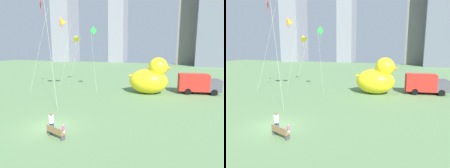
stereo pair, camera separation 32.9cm
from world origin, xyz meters
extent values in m
plane|color=#628756|center=(0.00, 0.00, 0.00)|extent=(140.00, 140.00, 0.00)
cube|color=olive|center=(1.76, -1.79, 0.42)|extent=(1.77, 0.98, 0.06)
cube|color=olive|center=(1.70, -1.97, 0.68)|extent=(1.65, 0.61, 0.45)
cube|color=#47474C|center=(1.02, -1.54, 0.20)|extent=(0.19, 0.38, 0.39)
cube|color=#47474C|center=(2.50, -2.04, 0.20)|extent=(0.19, 0.38, 0.39)
cylinder|color=#38476B|center=(0.79, -1.09, 0.41)|extent=(0.19, 0.19, 0.81)
cylinder|color=#38476B|center=(0.99, -1.09, 0.41)|extent=(0.19, 0.19, 0.81)
cylinder|color=white|center=(0.89, -1.09, 1.11)|extent=(0.41, 0.41, 0.61)
sphere|color=brown|center=(0.89, -1.09, 1.54)|extent=(0.24, 0.24, 0.24)
cylinder|color=silver|center=(2.02, -1.26, 0.21)|extent=(0.10, 0.10, 0.43)
cylinder|color=silver|center=(2.13, -1.26, 0.21)|extent=(0.10, 0.10, 0.43)
cylinder|color=#D85999|center=(2.08, -1.26, 0.59)|extent=(0.21, 0.21, 0.32)
sphere|color=#D8AD8C|center=(2.08, -1.26, 0.81)|extent=(0.13, 0.13, 0.13)
ellipsoid|color=yellow|center=(6.09, 15.32, 1.81)|extent=(5.54, 4.09, 3.61)
sphere|color=yellow|center=(7.41, 15.32, 3.94)|extent=(2.70, 2.70, 2.70)
cone|color=orange|center=(8.63, 15.32, 3.80)|extent=(1.21, 1.21, 1.21)
cone|color=yellow|center=(3.68, 15.32, 2.41)|extent=(1.65, 1.44, 1.74)
cube|color=red|center=(12.33, 17.38, 1.65)|extent=(4.39, 2.84, 2.40)
cube|color=#4C4C56|center=(15.16, 17.77, 1.29)|extent=(1.90, 2.50, 1.68)
cylinder|color=black|center=(14.97, 17.75, 0.45)|extent=(1.22, 2.50, 0.90)
cylinder|color=black|center=(11.49, 17.27, 0.45)|extent=(1.22, 2.50, 0.90)
cube|color=gray|center=(-40.00, 69.89, 16.56)|extent=(8.57, 10.20, 33.11)
cube|color=gray|center=(-16.00, 73.30, 20.03)|extent=(6.62, 7.70, 40.05)
cube|color=gray|center=(14.00, 72.48, 14.32)|extent=(10.54, 11.76, 28.63)
cube|color=slate|center=(20.00, 63.82, 17.99)|extent=(10.09, 8.15, 35.98)
cylinder|color=silver|center=(-10.25, 12.29, 6.35)|extent=(1.95, 2.98, 12.70)
cube|color=red|center=(-8.78, 11.33, 12.69)|extent=(0.67, 1.14, 1.27)
cylinder|color=red|center=(-8.78, 11.33, 11.79)|extent=(0.04, 0.04, 1.60)
cylinder|color=silver|center=(-2.96, 4.46, 8.48)|extent=(2.22, 1.11, 16.97)
cylinder|color=silver|center=(-8.43, 20.01, 4.20)|extent=(1.72, 1.68, 8.40)
cone|color=yellow|center=(-7.60, 19.17, 8.40)|extent=(1.89, 1.87, 1.56)
cylinder|color=yellow|center=(-7.60, 19.17, 7.50)|extent=(0.04, 0.04, 1.60)
cylinder|color=silver|center=(-1.74, 13.57, 4.53)|extent=(0.69, 0.29, 9.06)
cube|color=green|center=(-1.87, 13.90, 9.06)|extent=(0.61, 1.17, 1.27)
cylinder|color=green|center=(-1.87, 13.90, 8.16)|extent=(0.04, 0.04, 1.60)
cylinder|color=silver|center=(-6.21, 13.17, 5.20)|extent=(2.11, 0.42, 10.41)
cone|color=orange|center=(-6.01, 12.12, 10.40)|extent=(1.83, 1.77, 1.46)
cylinder|color=orange|center=(-6.01, 12.12, 9.50)|extent=(0.04, 0.04, 1.60)
camera|label=1|loc=(10.37, -14.24, 6.83)|focal=32.80mm
camera|label=2|loc=(10.69, -14.13, 6.83)|focal=32.80mm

